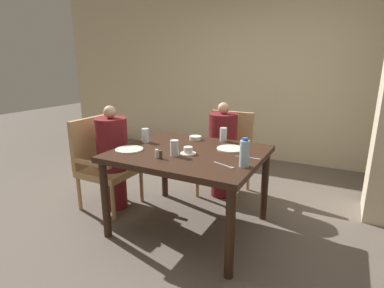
{
  "coord_description": "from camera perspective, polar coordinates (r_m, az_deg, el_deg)",
  "views": [
    {
      "loc": [
        1.2,
        -2.25,
        1.52
      ],
      "look_at": [
        0.0,
        0.05,
        0.81
      ],
      "focal_mm": 28.0,
      "sensor_mm": 36.0,
      "label": 1
    }
  ],
  "objects": [
    {
      "name": "glass_tall_far",
      "position": [
        3.0,
        6.0,
        1.82
      ],
      "size": [
        0.07,
        0.07,
        0.14
      ],
      "color": "silver",
      "rests_on": "dining_table"
    },
    {
      "name": "chair_far_side",
      "position": [
        3.57,
        6.67,
        -1.33
      ],
      "size": [
        0.53,
        0.53,
        0.95
      ],
      "color": "tan",
      "rests_on": "ground_plane"
    },
    {
      "name": "diner_in_left_chair",
      "position": [
        3.23,
        -14.8,
        -2.4
      ],
      "size": [
        0.32,
        0.32,
        1.1
      ],
      "color": "maroon",
      "rests_on": "ground_plane"
    },
    {
      "name": "wall_back",
      "position": [
        4.87,
        13.6,
        13.49
      ],
      "size": [
        8.0,
        0.06,
        2.8
      ],
      "color": "beige",
      "rests_on": "ground_plane"
    },
    {
      "name": "plate_main_right",
      "position": [
        2.73,
        7.35,
        -0.89
      ],
      "size": [
        0.25,
        0.25,
        0.01
      ],
      "color": "white",
      "rests_on": "dining_table"
    },
    {
      "name": "diner_in_far_chair",
      "position": [
        3.42,
        5.8,
        -1.01
      ],
      "size": [
        0.32,
        0.32,
        1.1
      ],
      "color": "maroon",
      "rests_on": "ground_plane"
    },
    {
      "name": "fork_beside_plate",
      "position": [
        2.3,
        6.41,
        -4.11
      ],
      "size": [
        0.19,
        0.08,
        0.0
      ],
      "color": "silver",
      "rests_on": "dining_table"
    },
    {
      "name": "water_bottle",
      "position": [
        2.27,
        9.98,
        -1.76
      ],
      "size": [
        0.08,
        0.08,
        0.22
      ],
      "color": "#A3C6DB",
      "rests_on": "dining_table"
    },
    {
      "name": "plate_main_left",
      "position": [
        2.75,
        -11.86,
        -1.02
      ],
      "size": [
        0.25,
        0.25,
        0.01
      ],
      "color": "white",
      "rests_on": "dining_table"
    },
    {
      "name": "bowl_small",
      "position": [
        3.04,
        0.64,
        1.17
      ],
      "size": [
        0.12,
        0.12,
        0.04
      ],
      "color": "white",
      "rests_on": "dining_table"
    },
    {
      "name": "dining_table",
      "position": [
        2.69,
        -0.53,
        -3.11
      ],
      "size": [
        1.28,
        1.08,
        0.76
      ],
      "color": "#331E14",
      "rests_on": "ground_plane"
    },
    {
      "name": "pepper_shaker",
      "position": [
        2.46,
        -5.97,
        -2.01
      ],
      "size": [
        0.03,
        0.03,
        0.07
      ],
      "color": "#4C3D2D",
      "rests_on": "dining_table"
    },
    {
      "name": "knife_beside_plate",
      "position": [
        2.51,
        10.85,
        -2.59
      ],
      "size": [
        0.21,
        0.03,
        0.0
      ],
      "color": "silver",
      "rests_on": "dining_table"
    },
    {
      "name": "teacup_with_saucer",
      "position": [
        2.57,
        -0.74,
        -1.33
      ],
      "size": [
        0.14,
        0.14,
        0.06
      ],
      "color": "white",
      "rests_on": "dining_table"
    },
    {
      "name": "glass_tall_near",
      "position": [
        2.51,
        -3.36,
        -0.77
      ],
      "size": [
        0.07,
        0.07,
        0.14
      ],
      "color": "silver",
      "rests_on": "dining_table"
    },
    {
      "name": "glass_tall_mid",
      "position": [
        2.98,
        -8.86,
        1.64
      ],
      "size": [
        0.07,
        0.07,
        0.14
      ],
      "color": "silver",
      "rests_on": "dining_table"
    },
    {
      "name": "chair_left_side",
      "position": [
        3.35,
        -16.63,
        -3.03
      ],
      "size": [
        0.53,
        0.53,
        0.95
      ],
      "color": "tan",
      "rests_on": "ground_plane"
    },
    {
      "name": "ground_plane",
      "position": [
        2.97,
        -0.5,
        -15.43
      ],
      "size": [
        16.0,
        16.0,
        0.0
      ],
      "primitive_type": "plane",
      "color": "#60564C"
    },
    {
      "name": "salt_shaker",
      "position": [
        2.48,
        -6.73,
        -1.84
      ],
      "size": [
        0.03,
        0.03,
        0.07
      ],
      "color": "white",
      "rests_on": "dining_table"
    }
  ]
}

